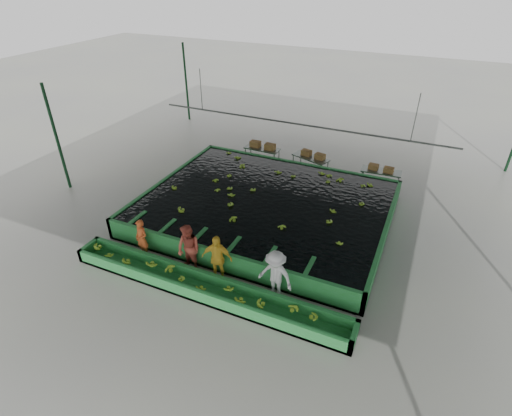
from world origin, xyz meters
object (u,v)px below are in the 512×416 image
at_px(worker_a, 142,239).
at_px(box_stack_left, 263,148).
at_px(worker_b, 189,249).
at_px(sorting_trough, 204,287).
at_px(flotation_tank, 266,208).
at_px(worker_c, 217,258).
at_px(packing_table_right, 380,178).
at_px(packing_table_mid, 310,165).
at_px(box_stack_right, 381,171).
at_px(box_stack_mid, 313,157).
at_px(packing_table_left, 262,155).
at_px(worker_d, 275,275).

relative_size(worker_a, box_stack_left, 1.09).
bearing_deg(worker_b, box_stack_left, 110.24).
bearing_deg(sorting_trough, flotation_tank, 90.00).
xyz_separation_m(worker_c, packing_table_right, (3.90, 9.08, -0.48)).
distance_m(worker_c, packing_table_mid, 9.17).
distance_m(worker_a, box_stack_right, 11.44).
bearing_deg(box_stack_mid, packing_table_right, -1.73).
xyz_separation_m(worker_a, box_stack_right, (6.99, 9.06, 0.08)).
xyz_separation_m(packing_table_left, packing_table_right, (6.26, -0.10, -0.00)).
xyz_separation_m(worker_b, worker_c, (1.10, 0.00, -0.03)).
distance_m(worker_a, worker_d, 5.24).
bearing_deg(worker_d, box_stack_left, 122.01).
xyz_separation_m(flotation_tank, worker_d, (2.17, -4.30, 0.46)).
distance_m(worker_a, packing_table_mid, 9.79).
relative_size(packing_table_right, box_stack_left, 1.32).
bearing_deg(flotation_tank, worker_d, -63.26).
xyz_separation_m(worker_c, box_stack_mid, (0.46, 9.18, -0.04)).
distance_m(worker_b, box_stack_right, 10.33).
bearing_deg(box_stack_mid, box_stack_right, -2.13).
bearing_deg(packing_table_right, packing_table_mid, 178.90).
distance_m(worker_a, worker_b, 2.03).
bearing_deg(sorting_trough, packing_table_mid, 87.64).
bearing_deg(worker_d, worker_a, -173.83).
bearing_deg(worker_a, packing_table_right, 64.82).
height_order(sorting_trough, worker_c, worker_c).
bearing_deg(box_stack_right, worker_c, -113.11).
bearing_deg(worker_d, packing_table_right, 85.02).
bearing_deg(worker_d, worker_c, -173.83).
height_order(packing_table_mid, packing_table_right, packing_table_mid).
bearing_deg(packing_table_right, worker_a, -127.73).
bearing_deg(packing_table_left, box_stack_left, 58.46).
bearing_deg(box_stack_mid, worker_b, -99.63).
xyz_separation_m(packing_table_mid, box_stack_mid, (0.10, 0.04, 0.43)).
height_order(flotation_tank, worker_a, worker_a).
distance_m(sorting_trough, box_stack_right, 10.63).
relative_size(worker_b, packing_table_mid, 0.98).
relative_size(flotation_tank, worker_c, 5.57).
xyz_separation_m(sorting_trough, box_stack_right, (3.92, 9.86, 0.60)).
xyz_separation_m(flotation_tank, sorting_trough, (0.00, -5.10, -0.20)).
height_order(worker_d, packing_table_mid, worker_d).
distance_m(sorting_trough, worker_a, 3.21).
height_order(packing_table_left, box_stack_mid, box_stack_mid).
xyz_separation_m(worker_d, packing_table_right, (1.79, 9.08, -0.49)).
relative_size(worker_a, packing_table_right, 0.83).
bearing_deg(box_stack_right, packing_table_left, 178.84).
bearing_deg(sorting_trough, packing_table_left, 102.99).
xyz_separation_m(worker_a, worker_d, (5.24, 0.00, 0.15)).
height_order(worker_c, packing_table_right, worker_c).
distance_m(packing_table_left, box_stack_mid, 2.85).
relative_size(sorting_trough, worker_a, 6.52).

